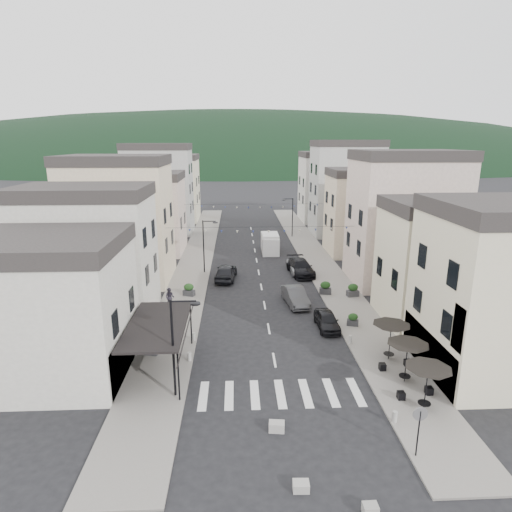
{
  "coord_description": "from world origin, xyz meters",
  "views": [
    {
      "loc": [
        -2.46,
        -20.0,
        14.36
      ],
      "look_at": [
        -0.58,
        20.13,
        3.5
      ],
      "focal_mm": 30.0,
      "sensor_mm": 36.0,
      "label": 1
    }
  ],
  "objects_px": {
    "parked_car_c": "(300,266)",
    "delivery_van": "(270,243)",
    "parked_car_d": "(301,267)",
    "pedestrian_a": "(154,321)",
    "parked_car_b": "(295,296)",
    "pedestrian_b": "(170,297)",
    "parked_car_e": "(226,272)",
    "parked_car_a": "(327,320)"
  },
  "relations": [
    {
      "from": "parked_car_c",
      "to": "delivery_van",
      "type": "distance_m",
      "value": 9.8
    },
    {
      "from": "parked_car_c",
      "to": "parked_car_d",
      "type": "bearing_deg",
      "value": -94.08
    },
    {
      "from": "delivery_van",
      "to": "pedestrian_a",
      "type": "distance_m",
      "value": 27.02
    },
    {
      "from": "parked_car_d",
      "to": "parked_car_b",
      "type": "bearing_deg",
      "value": -107.93
    },
    {
      "from": "parked_car_c",
      "to": "pedestrian_b",
      "type": "bearing_deg",
      "value": -146.73
    },
    {
      "from": "parked_car_b",
      "to": "parked_car_e",
      "type": "distance_m",
      "value": 9.84
    },
    {
      "from": "parked_car_b",
      "to": "parked_car_e",
      "type": "height_order",
      "value": "parked_car_e"
    },
    {
      "from": "parked_car_a",
      "to": "parked_car_e",
      "type": "relative_size",
      "value": 0.78
    },
    {
      "from": "pedestrian_a",
      "to": "pedestrian_b",
      "type": "bearing_deg",
      "value": 100.13
    },
    {
      "from": "parked_car_a",
      "to": "parked_car_b",
      "type": "distance_m",
      "value": 5.52
    },
    {
      "from": "pedestrian_b",
      "to": "parked_car_c",
      "type": "bearing_deg",
      "value": 48.73
    },
    {
      "from": "parked_car_a",
      "to": "parked_car_b",
      "type": "xyz_separation_m",
      "value": [
        -1.8,
        5.21,
        0.1
      ]
    },
    {
      "from": "parked_car_a",
      "to": "parked_car_d",
      "type": "relative_size",
      "value": 0.71
    },
    {
      "from": "parked_car_a",
      "to": "pedestrian_b",
      "type": "xyz_separation_m",
      "value": [
        -13.01,
        4.84,
        0.31
      ]
    },
    {
      "from": "parked_car_a",
      "to": "pedestrian_b",
      "type": "distance_m",
      "value": 13.88
    },
    {
      "from": "parked_car_c",
      "to": "parked_car_d",
      "type": "xyz_separation_m",
      "value": [
        0.0,
        -0.61,
        0.09
      ]
    },
    {
      "from": "parked_car_c",
      "to": "pedestrian_a",
      "type": "bearing_deg",
      "value": -135.28
    },
    {
      "from": "parked_car_d",
      "to": "parked_car_c",
      "type": "bearing_deg",
      "value": 83.45
    },
    {
      "from": "parked_car_c",
      "to": "delivery_van",
      "type": "relative_size",
      "value": 0.95
    },
    {
      "from": "parked_car_b",
      "to": "pedestrian_b",
      "type": "relative_size",
      "value": 2.7
    },
    {
      "from": "parked_car_d",
      "to": "pedestrian_a",
      "type": "distance_m",
      "value": 19.94
    },
    {
      "from": "parked_car_a",
      "to": "parked_car_b",
      "type": "height_order",
      "value": "parked_car_b"
    },
    {
      "from": "pedestrian_a",
      "to": "delivery_van",
      "type": "bearing_deg",
      "value": 81.05
    },
    {
      "from": "pedestrian_a",
      "to": "pedestrian_b",
      "type": "height_order",
      "value": "pedestrian_a"
    },
    {
      "from": "pedestrian_b",
      "to": "parked_car_b",
      "type": "bearing_deg",
      "value": 13.29
    },
    {
      "from": "parked_car_d",
      "to": "pedestrian_a",
      "type": "bearing_deg",
      "value": -138.9
    },
    {
      "from": "parked_car_d",
      "to": "pedestrian_b",
      "type": "bearing_deg",
      "value": -150.94
    },
    {
      "from": "parked_car_d",
      "to": "parked_car_e",
      "type": "height_order",
      "value": "parked_car_e"
    },
    {
      "from": "delivery_van",
      "to": "parked_car_e",
      "type": "bearing_deg",
      "value": -115.3
    },
    {
      "from": "parked_car_a",
      "to": "pedestrian_b",
      "type": "height_order",
      "value": "pedestrian_b"
    },
    {
      "from": "parked_car_b",
      "to": "parked_car_e",
      "type": "relative_size",
      "value": 0.93
    },
    {
      "from": "parked_car_a",
      "to": "parked_car_e",
      "type": "xyz_separation_m",
      "value": [
        -8.23,
        12.66,
        0.18
      ]
    },
    {
      "from": "parked_car_d",
      "to": "pedestrian_b",
      "type": "xyz_separation_m",
      "value": [
        -13.01,
        -9.32,
        0.17
      ]
    },
    {
      "from": "parked_car_a",
      "to": "pedestrian_b",
      "type": "bearing_deg",
      "value": 158.27
    },
    {
      "from": "delivery_van",
      "to": "pedestrian_b",
      "type": "xyz_separation_m",
      "value": [
        -10.37,
        -19.35,
        -0.29
      ]
    },
    {
      "from": "parked_car_a",
      "to": "parked_car_d",
      "type": "distance_m",
      "value": 14.16
    },
    {
      "from": "parked_car_d",
      "to": "parked_car_e",
      "type": "bearing_deg",
      "value": -176.22
    },
    {
      "from": "parked_car_e",
      "to": "pedestrian_b",
      "type": "distance_m",
      "value": 9.17
    },
    {
      "from": "parked_car_e",
      "to": "pedestrian_a",
      "type": "relative_size",
      "value": 2.55
    },
    {
      "from": "delivery_van",
      "to": "pedestrian_a",
      "type": "bearing_deg",
      "value": -112.99
    },
    {
      "from": "parked_car_d",
      "to": "pedestrian_b",
      "type": "height_order",
      "value": "pedestrian_b"
    },
    {
      "from": "parked_car_d",
      "to": "delivery_van",
      "type": "relative_size",
      "value": 1.03
    }
  ]
}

